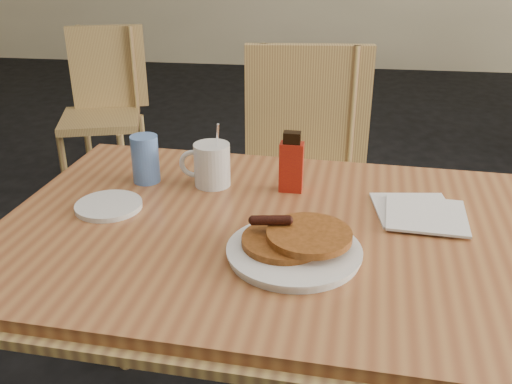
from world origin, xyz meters
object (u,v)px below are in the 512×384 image
chair_wall_extra (105,97)px  blue_tumbler (145,159)px  main_table (279,243)px  coffee_mug (211,164)px  pancake_plate (295,247)px  chair_main_far (304,164)px  syrup_bottle (291,164)px

chair_wall_extra → blue_tumbler: (0.73, -1.53, 0.29)m
main_table → coffee_mug: coffee_mug is taller
chair_wall_extra → coffee_mug: coffee_mug is taller
main_table → pancake_plate: pancake_plate is taller
coffee_mug → main_table: bearing=-40.0°
chair_main_far → chair_wall_extra: 1.47m
pancake_plate → blue_tumbler: size_ratio=2.21×
coffee_mug → blue_tumbler: (-0.17, -0.00, 0.00)m
pancake_plate → coffee_mug: (-0.23, 0.31, 0.04)m
main_table → chair_main_far: (0.02, 0.77, -0.12)m
chair_main_far → pancake_plate: bearing=-93.8°
chair_main_far → pancake_plate: chair_main_far is taller
chair_main_far → blue_tumbler: chair_main_far is taller
chair_wall_extra → blue_tumbler: 1.72m
chair_main_far → pancake_plate: size_ratio=3.64×
pancake_plate → syrup_bottle: syrup_bottle is taller
pancake_plate → coffee_mug: 0.39m
syrup_bottle → blue_tumbler: (-0.37, 0.01, -0.01)m
main_table → blue_tumbler: bearing=150.7°
pancake_plate → chair_main_far: bearing=91.6°
chair_wall_extra → coffee_mug: bearing=-76.0°
coffee_mug → blue_tumbler: bearing=-173.4°
chair_main_far → syrup_bottle: (-0.01, -0.58, 0.23)m
blue_tumbler → chair_wall_extra: bearing=115.7°
main_table → coffee_mug: bearing=133.5°
chair_wall_extra → syrup_bottle: (1.11, -1.53, 0.30)m
pancake_plate → coffee_mug: size_ratio=1.58×
syrup_bottle → coffee_mug: bearing=179.3°
pancake_plate → syrup_bottle: bearing=95.8°
coffee_mug → blue_tumbler: size_ratio=1.40×
main_table → blue_tumbler: blue_tumbler is taller
pancake_plate → coffee_mug: coffee_mug is taller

